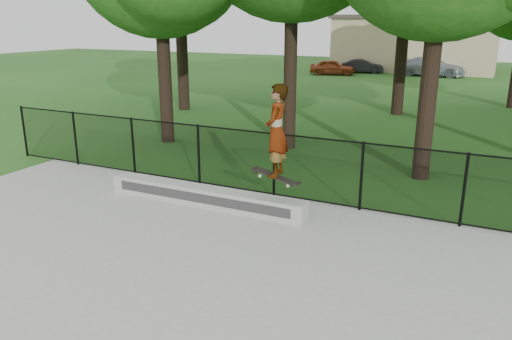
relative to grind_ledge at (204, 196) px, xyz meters
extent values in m
cube|color=#989994|center=(1.13, -4.70, -0.24)|extent=(14.00, 12.00, 0.06)
cube|color=#AAAAA5|center=(0.00, 0.00, 0.00)|extent=(4.68, 0.40, 0.41)
imported|color=#923A1A|center=(-5.74, 27.45, 0.29)|extent=(3.48, 2.05, 1.12)
imported|color=black|center=(-4.08, 29.79, 0.25)|extent=(3.01, 1.72, 1.03)
imported|color=#89939C|center=(0.95, 29.75, 0.41)|extent=(4.36, 2.13, 1.34)
cube|color=black|center=(1.74, -0.10, 0.72)|extent=(0.82, 0.23, 0.24)
imported|color=#ADBFE4|center=(1.74, -0.10, 1.64)|extent=(0.53, 0.72, 1.81)
cylinder|color=black|center=(-6.87, 1.20, 0.54)|extent=(0.06, 0.06, 1.50)
cylinder|color=black|center=(-4.87, 1.20, 0.54)|extent=(0.06, 0.06, 1.50)
cylinder|color=black|center=(-2.87, 1.20, 0.54)|extent=(0.06, 0.06, 1.50)
cylinder|color=black|center=(-0.87, 1.20, 0.54)|extent=(0.06, 0.06, 1.50)
cylinder|color=black|center=(1.13, 1.20, 0.54)|extent=(0.06, 0.06, 1.50)
cylinder|color=black|center=(3.13, 1.20, 0.54)|extent=(0.06, 0.06, 1.50)
cylinder|color=black|center=(5.13, 1.20, 0.54)|extent=(0.06, 0.06, 1.50)
cylinder|color=black|center=(1.13, 1.20, 1.26)|extent=(16.00, 0.04, 0.04)
cylinder|color=black|center=(1.13, 1.20, -0.16)|extent=(16.00, 0.04, 0.04)
cube|color=black|center=(1.13, 1.20, 0.54)|extent=(16.00, 0.01, 1.50)
cylinder|color=black|center=(-4.37, 4.80, 2.02)|extent=(0.44, 0.44, 4.58)
cylinder|color=black|center=(-0.37, 5.80, 2.36)|extent=(0.44, 0.44, 5.24)
cylinder|color=black|center=(3.93, 4.30, 2.07)|extent=(0.44, 0.44, 4.68)
cylinder|color=black|center=(-7.37, 10.30, 2.08)|extent=(0.44, 0.44, 4.69)
cylinder|color=black|center=(1.63, 13.30, 2.28)|extent=(0.44, 0.44, 5.10)
cube|color=tan|center=(-0.87, 33.30, 1.73)|extent=(12.00, 6.00, 4.00)
cube|color=#3F3833|center=(-0.87, 33.30, 3.88)|extent=(12.40, 6.40, 0.30)
camera|label=1|loc=(5.46, -8.71, 3.70)|focal=35.00mm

